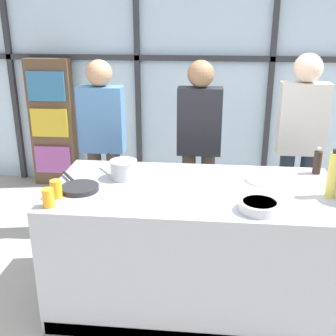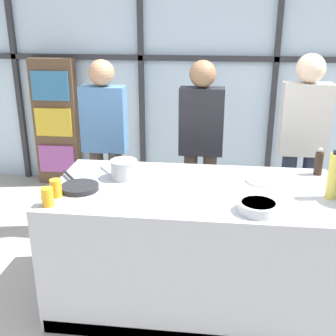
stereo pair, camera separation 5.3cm
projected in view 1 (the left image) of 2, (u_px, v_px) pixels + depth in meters
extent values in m
plane|color=#ADA89E|center=(192.00, 297.00, 3.18)|extent=(18.00, 18.00, 0.00)
cube|color=silver|center=(204.00, 70.00, 4.87)|extent=(6.40, 0.04, 2.80)
cube|color=#2D2D33|center=(204.00, 58.00, 4.78)|extent=(6.40, 0.06, 0.06)
cube|color=#2D2D33|center=(11.00, 68.00, 5.04)|extent=(0.06, 0.06, 2.80)
cube|color=#2D2D33|center=(137.00, 70.00, 4.90)|extent=(0.06, 0.06, 2.80)
cube|color=#2D2D33|center=(272.00, 72.00, 4.75)|extent=(0.06, 0.06, 2.80)
cube|color=brown|center=(53.00, 123.00, 5.09)|extent=(0.53, 0.16, 1.54)
cube|color=#994C93|center=(53.00, 160.00, 5.15)|extent=(0.44, 0.03, 0.34)
cube|color=gold|center=(49.00, 123.00, 4.99)|extent=(0.44, 0.03, 0.34)
cube|color=teal|center=(46.00, 86.00, 4.84)|extent=(0.44, 0.03, 0.34)
cube|color=#A8AAB2|center=(193.00, 245.00, 3.03)|extent=(1.96, 0.98, 0.90)
cube|color=black|center=(103.00, 185.00, 2.93)|extent=(0.52, 0.52, 0.01)
cylinder|color=#38383D|center=(80.00, 191.00, 2.83)|extent=(0.13, 0.13, 0.01)
cylinder|color=#38383D|center=(117.00, 192.00, 2.81)|extent=(0.13, 0.13, 0.01)
cylinder|color=#38383D|center=(90.00, 178.00, 3.06)|extent=(0.13, 0.13, 0.01)
cylinder|color=#38383D|center=(124.00, 179.00, 3.04)|extent=(0.13, 0.13, 0.01)
cylinder|color=#47382D|center=(115.00, 192.00, 4.03)|extent=(0.13, 0.13, 0.82)
cylinder|color=#47382D|center=(96.00, 191.00, 4.04)|extent=(0.13, 0.13, 0.82)
cube|color=#4C7AAD|center=(102.00, 119.00, 3.79)|extent=(0.40, 0.18, 0.59)
sphere|color=tan|center=(99.00, 73.00, 3.65)|extent=(0.23, 0.23, 0.23)
cylinder|color=#47382D|center=(207.00, 196.00, 3.94)|extent=(0.12, 0.12, 0.83)
cylinder|color=#47382D|center=(188.00, 195.00, 3.96)|extent=(0.12, 0.12, 0.83)
cube|color=#232328|center=(200.00, 121.00, 3.71)|extent=(0.39, 0.18, 0.60)
sphere|color=#8C6647|center=(201.00, 74.00, 3.56)|extent=(0.23, 0.23, 0.23)
cylinder|color=#232838|center=(304.00, 198.00, 3.85)|extent=(0.13, 0.13, 0.86)
cylinder|color=#232838|center=(284.00, 197.00, 3.87)|extent=(0.13, 0.13, 0.86)
cube|color=beige|center=(302.00, 119.00, 3.61)|extent=(0.40, 0.18, 0.62)
sphere|color=beige|center=(308.00, 68.00, 3.46)|extent=(0.24, 0.24, 0.24)
cylinder|color=#232326|center=(80.00, 188.00, 2.82)|extent=(0.26, 0.26, 0.03)
cylinder|color=#B26B2D|center=(80.00, 186.00, 2.82)|extent=(0.20, 0.20, 0.01)
cylinder|color=#232326|center=(68.00, 176.00, 3.00)|extent=(0.14, 0.18, 0.02)
cylinder|color=silver|center=(124.00, 170.00, 3.01)|extent=(0.19, 0.19, 0.14)
cylinder|color=silver|center=(123.00, 161.00, 2.99)|extent=(0.20, 0.20, 0.01)
cylinder|color=black|center=(113.00, 157.00, 3.14)|extent=(0.12, 0.15, 0.02)
cylinder|color=white|center=(263.00, 180.00, 2.99)|extent=(0.24, 0.24, 0.01)
cylinder|color=silver|center=(259.00, 206.00, 2.52)|extent=(0.25, 0.25, 0.06)
cylinder|color=#4C4C51|center=(260.00, 203.00, 2.51)|extent=(0.20, 0.20, 0.01)
cylinder|color=#E0CC4C|center=(333.00, 175.00, 2.68)|extent=(0.07, 0.07, 0.30)
cylinder|color=black|center=(336.00, 151.00, 2.62)|extent=(0.04, 0.04, 0.02)
cylinder|color=#332319|center=(317.00, 163.00, 3.10)|extent=(0.06, 0.06, 0.17)
sphere|color=#B2B2B7|center=(319.00, 149.00, 3.07)|extent=(0.04, 0.04, 0.04)
cylinder|color=orange|center=(48.00, 198.00, 2.57)|extent=(0.07, 0.07, 0.12)
cylinder|color=orange|center=(56.00, 189.00, 2.70)|extent=(0.07, 0.07, 0.12)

